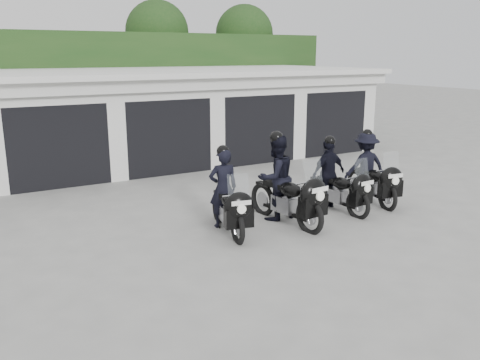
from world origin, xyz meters
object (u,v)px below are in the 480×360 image
police_bike_a (227,197)px  police_bike_c (333,178)px  police_bike_b (282,183)px  police_bike_d (369,170)px

police_bike_a → police_bike_c: (2.81, 0.10, 0.04)m
police_bike_b → police_bike_c: 1.53m
police_bike_d → police_bike_b: bearing=-164.3°
police_bike_a → police_bike_b: (1.29, -0.03, 0.13)m
police_bike_c → police_bike_b: bearing=-180.0°
police_bike_c → police_bike_d: (1.20, 0.13, 0.02)m
police_bike_c → police_bike_d: bearing=1.1°
police_bike_a → police_bike_d: bearing=14.9°
police_bike_b → police_bike_d: (2.72, 0.26, -0.08)m
police_bike_a → police_bike_c: 2.81m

